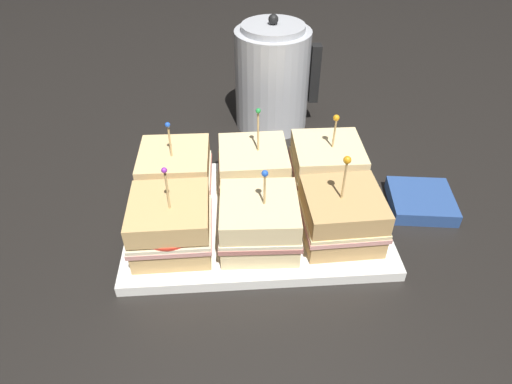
% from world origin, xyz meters
% --- Properties ---
extents(ground_plane, '(6.00, 6.00, 0.00)m').
position_xyz_m(ground_plane, '(0.00, 0.00, 0.00)').
color(ground_plane, black).
extents(serving_platter, '(0.42, 0.29, 0.02)m').
position_xyz_m(serving_platter, '(0.00, 0.00, 0.01)').
color(serving_platter, white).
rests_on(serving_platter, ground_plane).
extents(sandwich_front_left, '(0.12, 0.12, 0.15)m').
position_xyz_m(sandwich_front_left, '(-0.13, -0.07, 0.06)').
color(sandwich_front_left, tan).
rests_on(sandwich_front_left, serving_platter).
extents(sandwich_front_center, '(0.12, 0.12, 0.14)m').
position_xyz_m(sandwich_front_center, '(-0.00, -0.07, 0.06)').
color(sandwich_front_center, beige).
rests_on(sandwich_front_center, serving_platter).
extents(sandwich_front_right, '(0.12, 0.12, 0.15)m').
position_xyz_m(sandwich_front_right, '(0.13, -0.06, 0.06)').
color(sandwich_front_right, tan).
rests_on(sandwich_front_right, serving_platter).
extents(sandwich_back_left, '(0.12, 0.12, 0.15)m').
position_xyz_m(sandwich_back_left, '(-0.13, 0.06, 0.06)').
color(sandwich_back_left, '#DBB77A').
rests_on(sandwich_back_left, serving_platter).
extents(sandwich_back_center, '(0.12, 0.12, 0.16)m').
position_xyz_m(sandwich_back_center, '(0.00, 0.07, 0.06)').
color(sandwich_back_center, beige).
rests_on(sandwich_back_center, serving_platter).
extents(sandwich_back_right, '(0.12, 0.12, 0.15)m').
position_xyz_m(sandwich_back_right, '(0.13, 0.07, 0.06)').
color(sandwich_back_right, beige).
rests_on(sandwich_back_right, serving_platter).
extents(kettle_steel, '(0.18, 0.16, 0.24)m').
position_xyz_m(kettle_steel, '(0.06, 0.32, 0.11)').
color(kettle_steel, '#B7BABF').
rests_on(kettle_steel, ground_plane).
extents(napkin_stack, '(0.12, 0.12, 0.02)m').
position_xyz_m(napkin_stack, '(0.29, 0.02, 0.01)').
color(napkin_stack, navy).
rests_on(napkin_stack, ground_plane).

